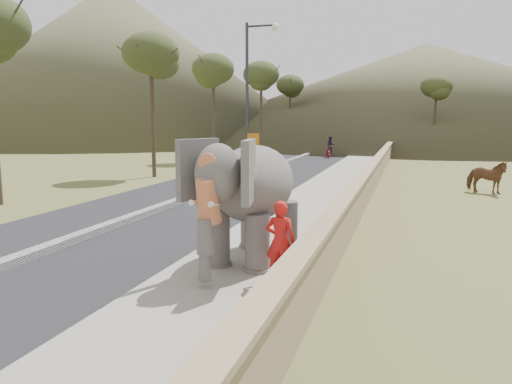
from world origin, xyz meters
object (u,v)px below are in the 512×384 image
(cow, at_px, (486,177))
(elephant_and_man, at_px, (254,200))
(lamppost, at_px, (253,85))
(motorcyclist, at_px, (329,150))

(cow, relative_size, elephant_and_man, 0.44)
(lamppost, height_order, elephant_and_man, lamppost)
(motorcyclist, bearing_deg, cow, -61.31)
(elephant_and_man, distance_m, motorcyclist, 29.87)
(elephant_and_man, height_order, motorcyclist, elephant_and_man)
(lamppost, relative_size, elephant_and_man, 2.10)
(motorcyclist, bearing_deg, lamppost, -96.82)
(lamppost, relative_size, cow, 4.75)
(elephant_and_man, bearing_deg, lamppost, 107.51)
(lamppost, xyz_separation_m, elephant_and_man, (4.71, -14.93, -3.43))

